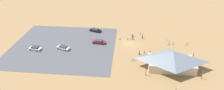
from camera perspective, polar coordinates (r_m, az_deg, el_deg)
name	(u,v)px	position (r m, az deg, el deg)	size (l,w,h in m)	color
ground	(129,44)	(68.58, 5.40, 0.32)	(160.00, 160.00, 0.00)	#937047
parking_lot_asphalt	(64,46)	(69.46, -14.80, -0.21)	(37.31, 31.76, 0.05)	#4C4C51
bike_pavilion	(172,59)	(57.39, 18.08, -4.20)	(15.82, 9.12, 5.76)	#C6B28E
trash_bin	(132,36)	(73.64, 6.39, 2.94)	(0.60, 0.60, 0.90)	brown
lot_sign	(120,40)	(67.95, 2.55, 1.50)	(0.56, 0.08, 2.20)	#99999E
bicycle_orange_mid_cluster	(147,54)	(63.13, 10.95, -2.71)	(1.65, 0.53, 0.84)	black
bicycle_green_near_sign	(150,52)	(64.40, 11.72, -2.05)	(1.06, 1.44, 0.87)	black
bicycle_purple_front_row	(134,60)	(59.45, 6.85, -4.68)	(1.66, 0.67, 0.79)	black
bicycle_blue_yard_front	(169,44)	(70.55, 17.24, 0.20)	(1.18, 1.24, 0.76)	black
bicycle_white_lone_east	(168,41)	(72.91, 17.08, 1.28)	(1.04, 1.38, 0.77)	black
bicycle_silver_by_bin	(173,44)	(71.40, 18.51, 0.38)	(0.78, 1.59, 0.85)	black
bicycle_black_edge_south	(187,44)	(73.07, 22.31, 0.33)	(1.15, 1.47, 0.86)	black
bicycle_teal_lone_west	(129,39)	(71.14, 5.16, 1.86)	(1.66, 0.48, 0.77)	black
bicycle_red_back_row	(141,34)	(75.55, 9.03, 3.45)	(1.77, 0.48, 0.88)	black
bicycle_yellow_yard_center	(132,37)	(72.74, 6.14, 2.53)	(0.49, 1.71, 0.88)	black
car_white_far_end	(35,48)	(69.90, -22.77, -0.89)	(4.46, 2.51, 1.33)	white
car_maroon_aisle_side	(99,42)	(68.41, -4.08, 1.03)	(4.96, 2.28, 1.42)	maroon
car_silver_near_entry	(63,48)	(67.03, -14.92, -0.77)	(5.03, 3.21, 1.30)	#BCBCC1
car_black_front_row	(95,30)	(77.33, -5.17, 4.66)	(5.09, 3.23, 1.33)	black
visitor_crossing_yard	(133,38)	(71.11, 6.53, 2.28)	(0.40, 0.37, 1.75)	#2D3347
visitor_by_pavilion	(139,53)	(62.35, 8.50, -2.35)	(0.40, 0.40, 1.71)	#2D3347
visitor_at_bikes	(142,37)	(72.33, 9.43, 2.55)	(0.36, 0.36, 1.71)	#2D3347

